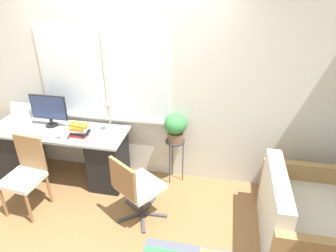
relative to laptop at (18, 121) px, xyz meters
The scene contains 14 objects.
ground_plane 1.70m from the laptop, 13.17° to the right, with size 14.00×14.00×0.00m, color olive.
wall_back_with_window 1.58m from the laptop, 13.28° to the left, with size 9.00×0.12×2.70m.
desk 0.72m from the laptop, ahead, with size 1.82×0.60×0.75m.
laptop is the anchor object (origin of this frame).
monitor 0.50m from the laptop, ahead, with size 0.50×0.16×0.43m.
keyboard 0.51m from the laptop, 22.23° to the right, with size 0.34×0.15×0.02m.
mouse 0.75m from the laptop, 16.31° to the right, with size 0.04×0.07×0.04m.
desk_lamp 1.31m from the laptop, ahead, with size 0.16×0.16×0.41m.
book_stack 1.00m from the laptop, 10.16° to the right, with size 0.24×0.18×0.20m.
desk_chair_wooden 0.87m from the laptop, 53.58° to the right, with size 0.45×0.46×0.91m.
office_chair_swivel 1.94m from the laptop, 18.28° to the right, with size 0.62×0.63×0.85m.
couch_loveseat 3.68m from the laptop, ahead, with size 0.85×1.21×0.82m.
plant_stand 2.14m from the laptop, ahead, with size 0.26×0.26×0.63m.
potted_plant 2.12m from the laptop, ahead, with size 0.29×0.29×0.37m.
Camera 1 is at (1.22, -2.77, 2.62)m, focal length 32.00 mm.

